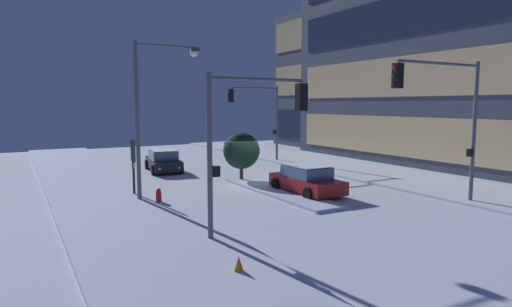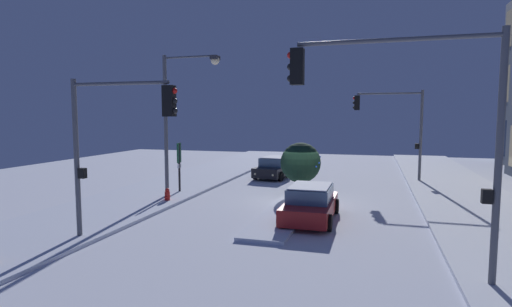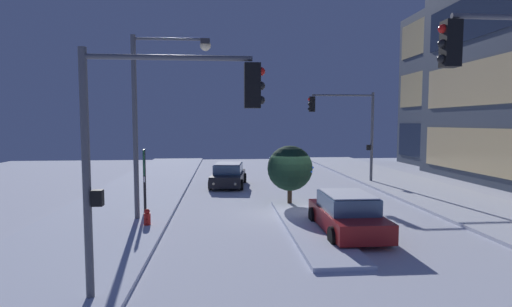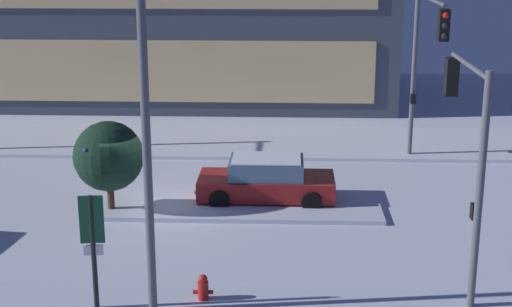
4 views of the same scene
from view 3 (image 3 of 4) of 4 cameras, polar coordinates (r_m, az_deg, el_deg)
name	(u,v)px [view 3 (image 3 of 4)]	position (r m, az deg, el deg)	size (l,w,h in m)	color
ground	(300,211)	(18.32, 6.37, -8.35)	(52.00, 52.00, 0.00)	silver
curb_strip_near	(114,213)	(18.59, -19.97, -8.19)	(52.00, 5.20, 0.14)	silver
curb_strip_far	(471,206)	(21.52, 28.83, -6.76)	(52.00, 5.20, 0.14)	silver
median_strip	(309,226)	(15.52, 7.74, -10.46)	(9.00, 1.80, 0.14)	silver
office_tower_secondary	(489,87)	(40.91, 30.83, 8.28)	(12.78, 10.90, 14.42)	#424C5B
car_near	(228,175)	(25.17, -4.04, -3.17)	(4.67, 2.52, 1.49)	black
car_far	(347,214)	(14.93, 13.12, -8.60)	(4.57, 2.13, 1.49)	maroon
traffic_light_corner_far_left	(347,121)	(26.90, 13.19, 4.63)	(0.32, 4.51, 6.09)	#565960
traffic_light_corner_near_right	(158,130)	(8.96, -14.12, 3.35)	(0.32, 4.05, 5.70)	#565960
street_lamp_arched	(157,101)	(16.43, -14.29, 7.45)	(0.56, 3.18, 7.56)	#565960
fire_hydrant	(147,219)	(15.83, -15.57, -9.17)	(0.48, 0.26, 0.77)	red
parking_info_sign	(144,173)	(18.01, -15.95, -2.76)	(0.55, 0.12, 2.89)	black
decorated_tree_median	(290,168)	(19.12, 4.96, -2.15)	(2.20, 2.21, 2.96)	#473323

